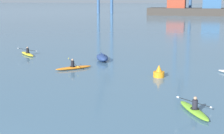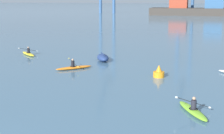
{
  "view_description": "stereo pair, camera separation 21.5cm",
  "coord_description": "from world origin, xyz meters",
  "px_view_note": "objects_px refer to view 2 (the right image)",
  "views": [
    {
      "loc": [
        9.13,
        -9.32,
        6.22
      ],
      "look_at": [
        1.87,
        16.93,
        0.6
      ],
      "focal_mm": 53.78,
      "sensor_mm": 36.0,
      "label": 1
    },
    {
      "loc": [
        9.34,
        -9.26,
        6.22
      ],
      "look_at": [
        1.87,
        16.93,
        0.6
      ],
      "focal_mm": 53.78,
      "sensor_mm": 36.0,
      "label": 2
    }
  ],
  "objects_px": {
    "kayak_yellow": "(28,53)",
    "container_barge": "(215,8)",
    "channel_buoy": "(159,73)",
    "kayak_lime": "(193,110)",
    "capsized_dinghy": "(103,58)",
    "kayak_orange": "(74,67)"
  },
  "relations": [
    {
      "from": "container_barge",
      "to": "kayak_orange",
      "type": "distance_m",
      "value": 101.71
    },
    {
      "from": "kayak_lime",
      "to": "channel_buoy",
      "type": "bearing_deg",
      "value": 110.64
    },
    {
      "from": "channel_buoy",
      "to": "capsized_dinghy",
      "type": "bearing_deg",
      "value": 139.65
    },
    {
      "from": "container_barge",
      "to": "capsized_dinghy",
      "type": "xyz_separation_m",
      "value": [
        -12.08,
        -96.35,
        -2.35
      ]
    },
    {
      "from": "kayak_yellow",
      "to": "kayak_lime",
      "type": "bearing_deg",
      "value": -38.4
    },
    {
      "from": "channel_buoy",
      "to": "kayak_yellow",
      "type": "bearing_deg",
      "value": 156.78
    },
    {
      "from": "container_barge",
      "to": "kayak_orange",
      "type": "relative_size",
      "value": 15.97
    },
    {
      "from": "capsized_dinghy",
      "to": "kayak_lime",
      "type": "height_order",
      "value": "kayak_lime"
    },
    {
      "from": "capsized_dinghy",
      "to": "kayak_yellow",
      "type": "bearing_deg",
      "value": 172.51
    },
    {
      "from": "container_barge",
      "to": "capsized_dinghy",
      "type": "relative_size",
      "value": 16.09
    },
    {
      "from": "container_barge",
      "to": "kayak_orange",
      "type": "bearing_deg",
      "value": -97.57
    },
    {
      "from": "container_barge",
      "to": "kayak_yellow",
      "type": "distance_m",
      "value": 97.51
    },
    {
      "from": "capsized_dinghy",
      "to": "kayak_lime",
      "type": "distance_m",
      "value": 16.43
    },
    {
      "from": "container_barge",
      "to": "kayak_orange",
      "type": "xyz_separation_m",
      "value": [
        -13.39,
        -100.79,
        -2.53
      ]
    },
    {
      "from": "container_barge",
      "to": "channel_buoy",
      "type": "distance_m",
      "value": 101.98
    },
    {
      "from": "channel_buoy",
      "to": "kayak_orange",
      "type": "height_order",
      "value": "channel_buoy"
    },
    {
      "from": "kayak_lime",
      "to": "kayak_yellow",
      "type": "height_order",
      "value": "kayak_lime"
    },
    {
      "from": "kayak_yellow",
      "to": "container_barge",
      "type": "bearing_deg",
      "value": 77.48
    },
    {
      "from": "kayak_lime",
      "to": "kayak_yellow",
      "type": "xyz_separation_m",
      "value": [
        -18.48,
        14.65,
        -0.0
      ]
    },
    {
      "from": "capsized_dinghy",
      "to": "kayak_lime",
      "type": "xyz_separation_m",
      "value": [
        9.43,
        -13.46,
        -0.18
      ]
    },
    {
      "from": "channel_buoy",
      "to": "kayak_lime",
      "type": "height_order",
      "value": "kayak_lime"
    },
    {
      "from": "container_barge",
      "to": "channel_buoy",
      "type": "relative_size",
      "value": 45.33
    }
  ]
}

